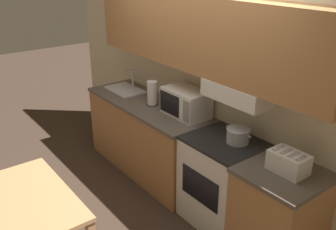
# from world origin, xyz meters

# --- Properties ---
(ground_plane) EXTENTS (16.00, 16.00, 0.00)m
(ground_plane) POSITION_xyz_m (0.00, 0.00, 0.00)
(ground_plane) COLOR #3D2D23
(wall_back) EXTENTS (5.53, 0.38, 2.55)m
(wall_back) POSITION_xyz_m (0.01, -0.07, 1.53)
(wall_back) COLOR beige
(wall_back) RESTS_ON ground_plane
(lower_counter_main) EXTENTS (1.80, 0.65, 0.89)m
(lower_counter_main) POSITION_xyz_m (-0.68, -0.31, 0.45)
(lower_counter_main) COLOR #B27A47
(lower_counter_main) RESTS_ON ground_plane
(lower_counter_right_stub) EXTENTS (0.64, 0.65, 0.89)m
(lower_counter_right_stub) POSITION_xyz_m (1.26, -0.31, 0.45)
(lower_counter_right_stub) COLOR #B27A47
(lower_counter_right_stub) RESTS_ON ground_plane
(stove_range) EXTENTS (0.70, 0.60, 0.89)m
(stove_range) POSITION_xyz_m (0.58, -0.30, 0.45)
(stove_range) COLOR white
(stove_range) RESTS_ON ground_plane
(cooking_pot) EXTENTS (0.30, 0.22, 0.14)m
(cooking_pot) POSITION_xyz_m (0.67, -0.23, 0.97)
(cooking_pot) COLOR #B7BABF
(cooking_pot) RESTS_ON stove_range
(microwave) EXTENTS (0.51, 0.33, 0.29)m
(microwave) POSITION_xyz_m (-0.11, -0.20, 1.04)
(microwave) COLOR white
(microwave) RESTS_ON lower_counter_main
(toaster) EXTENTS (0.31, 0.20, 0.17)m
(toaster) POSITION_xyz_m (1.27, -0.29, 0.98)
(toaster) COLOR white
(toaster) RESTS_ON lower_counter_right_stub
(sink_basin) EXTENTS (0.53, 0.34, 0.28)m
(sink_basin) POSITION_xyz_m (-1.19, -0.31, 0.91)
(sink_basin) COLOR #B7BABF
(sink_basin) RESTS_ON lower_counter_main
(paper_towel_roll) EXTENTS (0.13, 0.13, 0.28)m
(paper_towel_roll) POSITION_xyz_m (-0.58, -0.31, 1.03)
(paper_towel_roll) COLOR black
(paper_towel_roll) RESTS_ON lower_counter_main
(dining_table) EXTENTS (1.09, 0.81, 0.74)m
(dining_table) POSITION_xyz_m (0.13, -2.10, 0.64)
(dining_table) COLOR tan
(dining_table) RESTS_ON ground_plane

